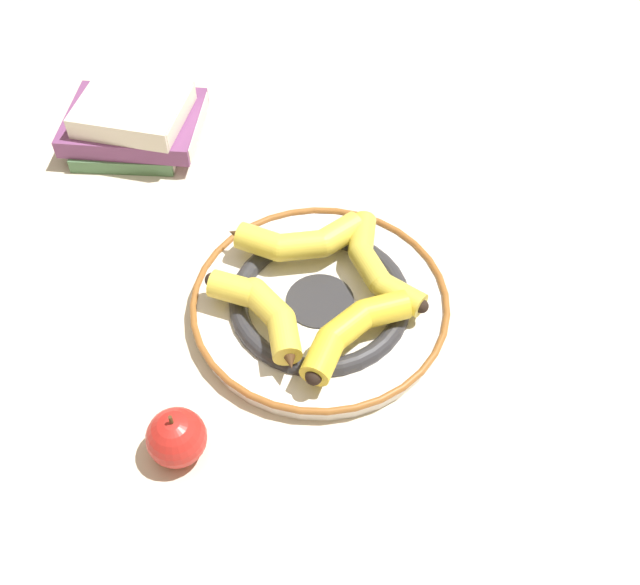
# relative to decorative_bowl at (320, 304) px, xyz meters

# --- Properties ---
(ground_plane) EXTENTS (2.80, 2.80, 0.00)m
(ground_plane) POSITION_rel_decorative_bowl_xyz_m (0.00, 0.04, -0.02)
(ground_plane) COLOR beige
(decorative_bowl) EXTENTS (0.32, 0.32, 0.04)m
(decorative_bowl) POSITION_rel_decorative_bowl_xyz_m (0.00, 0.00, 0.00)
(decorative_bowl) COLOR white
(decorative_bowl) RESTS_ON ground_plane
(banana_a) EXTENTS (0.17, 0.09, 0.03)m
(banana_a) POSITION_rel_decorative_bowl_xyz_m (0.03, -0.07, 0.03)
(banana_a) COLOR gold
(banana_a) RESTS_ON decorative_bowl
(banana_b) EXTENTS (0.12, 0.15, 0.04)m
(banana_b) POSITION_rel_decorative_bowl_xyz_m (-0.07, -0.04, 0.04)
(banana_b) COLOR yellow
(banana_b) RESTS_ON decorative_bowl
(banana_c) EXTENTS (0.15, 0.12, 0.03)m
(banana_c) POSITION_rel_decorative_bowl_xyz_m (-0.03, 0.07, 0.04)
(banana_c) COLOR yellow
(banana_c) RESTS_ON decorative_bowl
(banana_d) EXTENTS (0.07, 0.18, 0.04)m
(banana_d) POSITION_rel_decorative_bowl_xyz_m (0.07, 0.02, 0.04)
(banana_d) COLOR yellow
(banana_d) RESTS_ON decorative_bowl
(book_stack) EXTENTS (0.18, 0.22, 0.08)m
(book_stack) POSITION_rel_decorative_bowl_xyz_m (0.34, 0.26, 0.02)
(book_stack) COLOR #4C754C
(book_stack) RESTS_ON ground_plane
(apple) EXTENTS (0.07, 0.07, 0.08)m
(apple) POSITION_rel_decorative_bowl_xyz_m (-0.19, 0.16, 0.02)
(apple) COLOR red
(apple) RESTS_ON ground_plane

